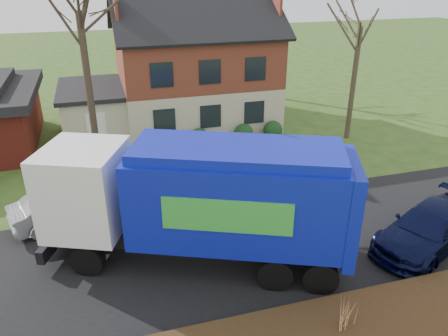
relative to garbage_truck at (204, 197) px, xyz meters
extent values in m
plane|color=#2C4918|center=(1.05, 0.48, -2.48)|extent=(120.00, 120.00, 0.00)
cube|color=black|center=(1.05, 0.48, -2.47)|extent=(80.00, 7.00, 0.02)
cube|color=beige|center=(3.05, 14.48, -1.13)|extent=(9.00, 7.50, 2.70)
cube|color=maroon|center=(3.05, 14.48, 1.62)|extent=(9.00, 7.50, 2.80)
cube|color=beige|center=(-3.15, 13.98, -1.18)|extent=(3.50, 5.50, 2.60)
cube|color=black|center=(-3.15, 13.98, 0.24)|extent=(3.90, 5.90, 0.24)
cylinder|color=black|center=(-3.82, 0.42, -1.93)|extent=(1.16, 0.78, 1.11)
cylinder|color=black|center=(-2.93, 2.48, -1.93)|extent=(1.16, 0.78, 1.11)
cylinder|color=black|center=(1.76, -1.97, -1.93)|extent=(1.16, 0.78, 1.11)
cylinder|color=black|center=(2.64, 0.08, -1.93)|extent=(1.16, 0.78, 1.11)
cylinder|color=black|center=(3.03, -2.52, -1.93)|extent=(1.16, 0.78, 1.11)
cylinder|color=black|center=(3.91, -0.46, -1.93)|extent=(1.16, 0.78, 1.11)
cube|color=black|center=(0.05, -0.02, -1.58)|extent=(8.91, 4.78, 0.37)
cube|color=white|center=(-3.62, 1.55, 0.07)|extent=(3.30, 3.41, 2.87)
cube|color=black|center=(-4.70, 2.02, 0.23)|extent=(1.00, 2.18, 0.96)
cube|color=black|center=(-4.79, 2.06, -1.90)|extent=(1.29, 2.55, 0.48)
cube|color=#0D1AA7|center=(0.98, -0.42, 0.07)|extent=(7.21, 5.09, 2.87)
cube|color=#0D1AA7|center=(0.98, -0.42, 1.67)|extent=(6.79, 4.67, 0.32)
cube|color=#0D1AA7|center=(4.15, -1.78, -0.04)|extent=(1.41, 2.64, 3.09)
cube|color=green|center=(0.30, -1.60, 0.18)|extent=(3.54, 1.55, 1.06)
cube|color=green|center=(1.36, 0.89, 0.18)|extent=(3.54, 1.55, 1.06)
imported|color=#B5B8BE|center=(-4.51, 3.98, -1.78)|extent=(4.52, 2.71, 1.41)
imported|color=black|center=(7.89, -1.37, -1.75)|extent=(5.50, 3.90, 1.48)
cylinder|color=#382B21|center=(-3.21, 7.98, 1.28)|extent=(0.31, 0.31, 7.53)
cylinder|color=#443929|center=(10.85, 9.02, 0.65)|extent=(0.29, 0.29, 6.27)
cylinder|color=#3A3023|center=(4.55, 23.94, 2.14)|extent=(0.35, 0.35, 9.26)
cone|color=tan|center=(2.87, -4.34, -1.71)|extent=(0.04, 0.04, 0.96)
cone|color=tan|center=(2.72, -4.34, -1.71)|extent=(0.04, 0.04, 0.96)
cone|color=tan|center=(3.02, -4.34, -1.71)|extent=(0.04, 0.04, 0.96)
cone|color=tan|center=(2.87, -4.22, -1.71)|extent=(0.04, 0.04, 0.96)
cone|color=tan|center=(2.87, -4.46, -1.71)|extent=(0.04, 0.04, 0.96)
camera|label=1|loc=(-2.83, -11.92, 6.79)|focal=35.00mm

